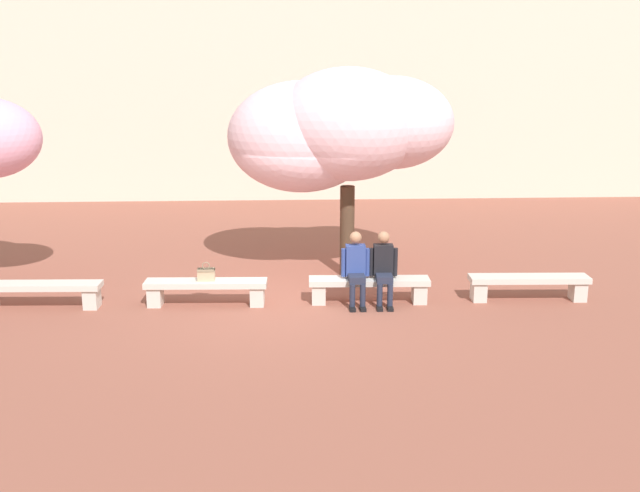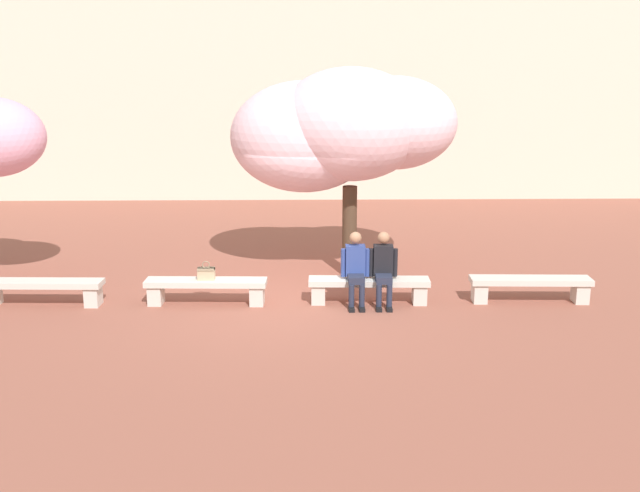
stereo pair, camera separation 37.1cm
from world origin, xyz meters
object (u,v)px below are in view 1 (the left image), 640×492
(stone_bench_near_west, at_px, (206,288))
(stone_bench_near_east, at_px, (529,283))
(stone_bench_center, at_px, (369,286))
(person_seated_right, at_px, (384,265))
(stone_bench_west_end, at_px, (40,291))
(cherry_tree_main, at_px, (341,129))
(person_seated_left, at_px, (356,266))
(handbag, at_px, (206,274))

(stone_bench_near_west, relative_size, stone_bench_near_east, 1.00)
(stone_bench_center, height_order, stone_bench_near_east, same)
(stone_bench_near_west, distance_m, person_seated_right, 3.14)
(stone_bench_near_east, bearing_deg, stone_bench_west_end, 180.00)
(stone_bench_center, distance_m, person_seated_right, 0.46)
(person_seated_right, xyz_separation_m, cherry_tree_main, (-0.61, 2.02, 2.20))
(person_seated_right, bearing_deg, stone_bench_near_west, 179.02)
(stone_bench_near_west, height_order, stone_bench_near_east, same)
(stone_bench_west_end, height_order, stone_bench_near_west, same)
(person_seated_right, bearing_deg, person_seated_left, -180.00)
(cherry_tree_main, bearing_deg, stone_bench_west_end, -159.96)
(stone_bench_near_east, bearing_deg, stone_bench_near_west, 180.00)
(person_seated_left, bearing_deg, stone_bench_west_end, 179.44)
(handbag, height_order, cherry_tree_main, cherry_tree_main)
(stone_bench_west_end, relative_size, cherry_tree_main, 0.48)
(stone_bench_west_end, bearing_deg, person_seated_right, -0.51)
(person_seated_right, height_order, handbag, person_seated_right)
(handbag, distance_m, cherry_tree_main, 3.94)
(person_seated_right, bearing_deg, stone_bench_near_east, 1.16)
(stone_bench_near_west, height_order, person_seated_left, person_seated_left)
(stone_bench_near_west, xyz_separation_m, stone_bench_center, (2.88, 0.00, 0.00))
(stone_bench_center, height_order, person_seated_left, person_seated_left)
(person_seated_right, distance_m, cherry_tree_main, 3.05)
(stone_bench_center, bearing_deg, stone_bench_west_end, 180.00)
(person_seated_right, height_order, cherry_tree_main, cherry_tree_main)
(stone_bench_west_end, height_order, cherry_tree_main, cherry_tree_main)
(stone_bench_near_east, xyz_separation_m, handbag, (-5.74, -0.00, 0.27))
(handbag, bearing_deg, cherry_tree_main, 38.22)
(stone_bench_near_east, relative_size, cherry_tree_main, 0.48)
(stone_bench_near_west, xyz_separation_m, person_seated_left, (2.63, -0.05, 0.39))
(person_seated_right, xyz_separation_m, handbag, (-3.11, 0.05, -0.12))
(stone_bench_near_west, relative_size, handbag, 6.33)
(stone_bench_near_east, bearing_deg, person_seated_right, -178.84)
(person_seated_left, bearing_deg, handbag, 178.90)
(stone_bench_near_west, height_order, cherry_tree_main, cherry_tree_main)
(handbag, bearing_deg, stone_bench_near_east, 0.03)
(person_seated_left, distance_m, person_seated_right, 0.49)
(stone_bench_center, relative_size, person_seated_right, 1.66)
(stone_bench_center, bearing_deg, stone_bench_near_west, 180.00)
(stone_bench_west_end, height_order, person_seated_left, person_seated_left)
(stone_bench_near_west, height_order, person_seated_right, person_seated_right)
(stone_bench_center, distance_m, stone_bench_near_east, 2.88)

